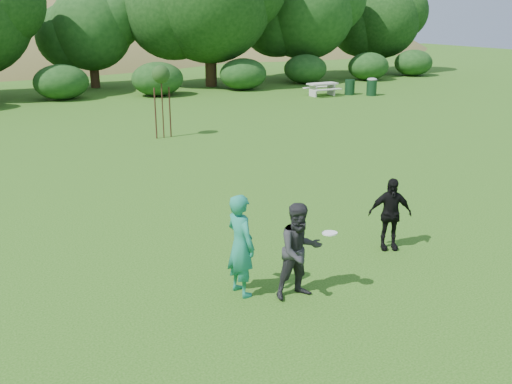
{
  "coord_description": "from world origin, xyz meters",
  "views": [
    {
      "loc": [
        -5.58,
        -7.4,
        4.87
      ],
      "look_at": [
        0.0,
        3.0,
        1.1
      ],
      "focal_mm": 40.0,
      "sensor_mm": 36.0,
      "label": 1
    }
  ],
  "objects_px": {
    "player_teal": "(241,245)",
    "player_grey": "(300,251)",
    "trash_can_lidded": "(372,86)",
    "player_black": "(390,214)",
    "trash_can_near": "(350,87)",
    "sapling": "(161,76)",
    "picnic_table": "(322,87)"
  },
  "relations": [
    {
      "from": "sapling",
      "to": "picnic_table",
      "type": "relative_size",
      "value": 1.58
    },
    {
      "from": "player_black",
      "to": "player_teal",
      "type": "bearing_deg",
      "value": -149.58
    },
    {
      "from": "player_grey",
      "to": "trash_can_near",
      "type": "height_order",
      "value": "player_grey"
    },
    {
      "from": "player_teal",
      "to": "picnic_table",
      "type": "height_order",
      "value": "player_teal"
    },
    {
      "from": "player_teal",
      "to": "trash_can_near",
      "type": "height_order",
      "value": "player_teal"
    },
    {
      "from": "player_teal",
      "to": "player_grey",
      "type": "height_order",
      "value": "player_teal"
    },
    {
      "from": "trash_can_near",
      "to": "picnic_table",
      "type": "distance_m",
      "value": 1.78
    },
    {
      "from": "player_teal",
      "to": "player_grey",
      "type": "relative_size",
      "value": 1.07
    },
    {
      "from": "sapling",
      "to": "player_black",
      "type": "bearing_deg",
      "value": -87.85
    },
    {
      "from": "player_grey",
      "to": "sapling",
      "type": "bearing_deg",
      "value": 83.96
    },
    {
      "from": "trash_can_near",
      "to": "picnic_table",
      "type": "relative_size",
      "value": 0.5
    },
    {
      "from": "player_grey",
      "to": "sapling",
      "type": "relative_size",
      "value": 0.61
    },
    {
      "from": "player_teal",
      "to": "trash_can_lidded",
      "type": "relative_size",
      "value": 1.78
    },
    {
      "from": "player_grey",
      "to": "trash_can_lidded",
      "type": "height_order",
      "value": "player_grey"
    },
    {
      "from": "player_grey",
      "to": "sapling",
      "type": "xyz_separation_m",
      "value": [
        2.35,
        13.8,
        1.55
      ]
    },
    {
      "from": "player_black",
      "to": "trash_can_near",
      "type": "height_order",
      "value": "player_black"
    },
    {
      "from": "sapling",
      "to": "trash_can_lidded",
      "type": "relative_size",
      "value": 2.71
    },
    {
      "from": "sapling",
      "to": "picnic_table",
      "type": "bearing_deg",
      "value": 28.61
    },
    {
      "from": "player_grey",
      "to": "trash_can_near",
      "type": "xyz_separation_m",
      "value": [
        16.32,
        20.1,
        -0.42
      ]
    },
    {
      "from": "player_grey",
      "to": "trash_can_lidded",
      "type": "xyz_separation_m",
      "value": [
        17.26,
        19.21,
        -0.33
      ]
    },
    {
      "from": "sapling",
      "to": "trash_can_lidded",
      "type": "bearing_deg",
      "value": 19.93
    },
    {
      "from": "trash_can_near",
      "to": "trash_can_lidded",
      "type": "height_order",
      "value": "trash_can_lidded"
    },
    {
      "from": "player_black",
      "to": "trash_can_lidded",
      "type": "relative_size",
      "value": 1.49
    },
    {
      "from": "trash_can_lidded",
      "to": "player_grey",
      "type": "bearing_deg",
      "value": -131.94
    },
    {
      "from": "player_black",
      "to": "picnic_table",
      "type": "relative_size",
      "value": 0.87
    },
    {
      "from": "player_grey",
      "to": "player_black",
      "type": "xyz_separation_m",
      "value": [
        2.83,
        0.92,
        -0.09
      ]
    },
    {
      "from": "player_grey",
      "to": "picnic_table",
      "type": "distance_m",
      "value": 25.13
    },
    {
      "from": "player_teal",
      "to": "player_grey",
      "type": "distance_m",
      "value": 1.04
    },
    {
      "from": "trash_can_near",
      "to": "picnic_table",
      "type": "bearing_deg",
      "value": 168.11
    },
    {
      "from": "player_black",
      "to": "sapling",
      "type": "relative_size",
      "value": 0.55
    },
    {
      "from": "player_black",
      "to": "sapling",
      "type": "bearing_deg",
      "value": 117.48
    },
    {
      "from": "sapling",
      "to": "trash_can_near",
      "type": "bearing_deg",
      "value": 24.27
    }
  ]
}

